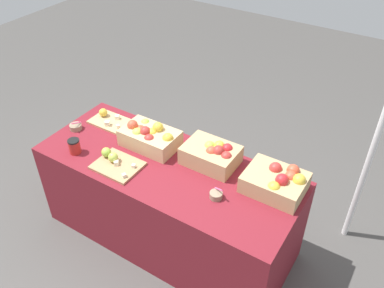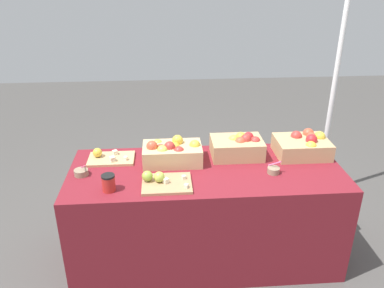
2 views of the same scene
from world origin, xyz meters
The scene contains 11 objects.
ground_plane centered at (0.00, 0.00, 0.00)m, with size 10.00×10.00×0.00m, color #474442.
table centered at (0.00, 0.00, 0.37)m, with size 1.90×0.76×0.74m, color maroon.
apple_crate_left centered at (0.74, 0.17, 0.81)m, with size 0.38×0.30×0.18m.
apple_crate_middle centered at (0.26, 0.19, 0.82)m, with size 0.37×0.27×0.18m.
apple_crate_right centered at (-0.24, 0.12, 0.82)m, with size 0.42×0.26×0.19m.
cutting_board_front centered at (-0.30, -0.19, 0.76)m, with size 0.32×0.26×0.09m.
cutting_board_back centered at (-0.69, 0.19, 0.76)m, with size 0.33×0.22×0.08m.
sample_bowl_near centered at (-0.85, -0.02, 0.76)m, with size 0.09×0.09×0.09m.
sample_bowl_mid centered at (0.45, -0.09, 0.76)m, with size 0.09×0.08×0.09m.
coffee_cup centered at (-0.64, -0.24, 0.80)m, with size 0.08×0.08×0.11m.
tent_pole centered at (1.19, 0.77, 0.99)m, with size 0.04×0.04×1.98m, color white.
Camera 2 is at (-0.28, -2.37, 2.03)m, focal length 36.44 mm.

